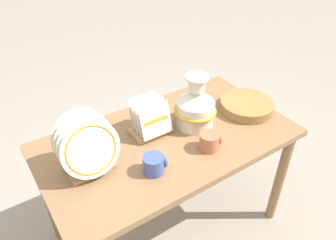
# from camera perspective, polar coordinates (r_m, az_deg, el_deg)

# --- Properties ---
(ground_plane) EXTENTS (14.00, 14.00, 0.00)m
(ground_plane) POSITION_cam_1_polar(r_m,az_deg,el_deg) (2.17, 0.00, -17.76)
(ground_plane) COLOR gray
(display_table) EXTENTS (1.28, 0.71, 0.71)m
(display_table) POSITION_cam_1_polar(r_m,az_deg,el_deg) (1.72, 0.00, -5.47)
(display_table) COLOR olive
(display_table) RESTS_ON ground_plane
(ceramic_vase) EXTENTS (0.22, 0.22, 0.29)m
(ceramic_vase) POSITION_cam_1_polar(r_m,az_deg,el_deg) (1.68, 4.79, 2.42)
(ceramic_vase) COLOR silver
(ceramic_vase) RESTS_ON display_table
(dish_rack_round_plates) EXTENTS (0.26, 0.19, 0.28)m
(dish_rack_round_plates) POSITION_cam_1_polar(r_m,az_deg,el_deg) (1.44, -13.79, -4.96)
(dish_rack_round_plates) COLOR tan
(dish_rack_round_plates) RESTS_ON display_table
(dish_rack_square_plates) EXTENTS (0.20, 0.16, 0.19)m
(dish_rack_square_plates) POSITION_cam_1_polar(r_m,az_deg,el_deg) (1.65, -3.12, -0.31)
(dish_rack_square_plates) COLOR tan
(dish_rack_square_plates) RESTS_ON display_table
(wicker_charger_stack) EXTENTS (0.30, 0.30, 0.05)m
(wicker_charger_stack) POSITION_cam_1_polar(r_m,az_deg,el_deg) (1.90, 13.54, 2.47)
(wicker_charger_stack) COLOR olive
(wicker_charger_stack) RESTS_ON display_table
(mug_cobalt_glaze) EXTENTS (0.10, 0.09, 0.08)m
(mug_cobalt_glaze) POSITION_cam_1_polar(r_m,az_deg,el_deg) (1.45, -2.39, -7.65)
(mug_cobalt_glaze) COLOR #42569E
(mug_cobalt_glaze) RESTS_ON display_table
(mug_terracotta_glaze) EXTENTS (0.10, 0.09, 0.08)m
(mug_terracotta_glaze) POSITION_cam_1_polar(r_m,az_deg,el_deg) (1.58, 7.30, -3.68)
(mug_terracotta_glaze) COLOR #B76647
(mug_terracotta_glaze) RESTS_ON display_table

